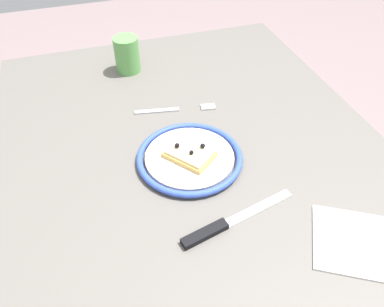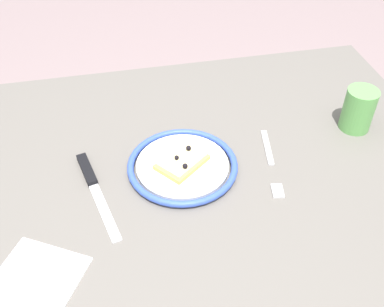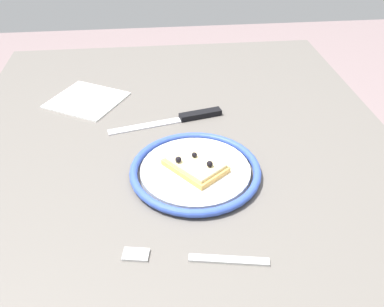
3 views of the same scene
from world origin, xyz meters
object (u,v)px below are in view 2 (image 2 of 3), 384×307
Objects in this scene: plate at (183,166)px; fork at (271,163)px; dining_table at (180,205)px; cup at (358,110)px; pizza_slice_near at (182,161)px; knife at (91,180)px; napkin at (34,283)px.

fork is at bearing 172.96° from plate.
cup is at bearing -169.88° from dining_table.
dining_table is 9.72× the size of pizza_slice_near.
plate is at bearing -118.77° from dining_table.
knife is (0.17, -0.02, 0.09)m from dining_table.
dining_table is at bearing 63.43° from pizza_slice_near.
knife is 0.59m from cup.
fork is (-0.19, 0.00, 0.09)m from dining_table.
cup is 0.74m from napkin.
dining_table is 5.85× the size of fork.
dining_table is 11.97× the size of cup.
fork is (-0.18, 0.02, -0.01)m from plate.
pizza_slice_near is at bearing -143.29° from napkin.
knife reaches higher than fork.
napkin is (0.29, 0.21, -0.02)m from pizza_slice_near.
dining_table is at bearing -0.34° from fork.
plate is 0.18m from fork.
knife is 0.24m from napkin.
plate reaches higher than dining_table.
fork is 0.24m from cup.
knife is 1.63× the size of napkin.
plate is at bearing -143.41° from napkin.
cup reaches higher than napkin.
pizza_slice_near is (0.00, -0.00, 0.01)m from plate.
fork reaches higher than dining_table.
napkin is at bearing 64.30° from knife.
napkin reaches higher than dining_table.
plate reaches higher than fork.
plate is 1.12× the size of fork.
knife is (0.18, -0.00, -0.00)m from plate.
dining_table is at bearing 172.84° from knife.
pizza_slice_near is 0.51× the size of knife.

